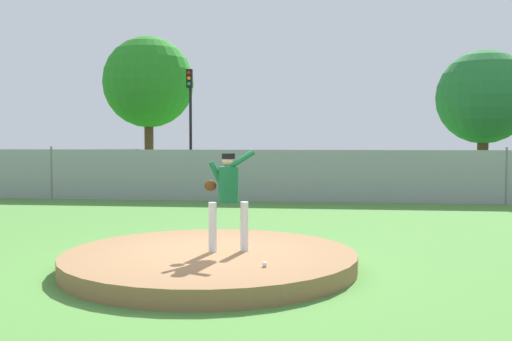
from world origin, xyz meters
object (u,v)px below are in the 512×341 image
(pitcher_youth, at_px, (228,191))
(parked_car_white, at_px, (289,171))
(traffic_light_near, at_px, (190,106))
(parked_car_charcoal, at_px, (228,170))
(parked_car_red, at_px, (111,170))
(baseball, at_px, (265,264))

(pitcher_youth, relative_size, parked_car_white, 0.38)
(traffic_light_near, bearing_deg, parked_car_charcoal, -56.92)
(pitcher_youth, relative_size, parked_car_charcoal, 0.37)
(parked_car_red, relative_size, traffic_light_near, 0.77)
(pitcher_youth, bearing_deg, parked_car_white, 89.43)
(parked_car_charcoal, height_order, parked_car_white, parked_car_charcoal)
(parked_car_charcoal, bearing_deg, parked_car_red, -177.44)
(baseball, distance_m, parked_car_red, 17.73)
(parked_car_red, bearing_deg, baseball, -62.43)
(pitcher_youth, xyz_separation_m, parked_car_red, (-7.51, 14.67, -0.46))
(parked_car_charcoal, height_order, parked_car_red, parked_car_red)
(parked_car_charcoal, bearing_deg, traffic_light_near, 123.08)
(parked_car_white, distance_m, parked_car_red, 7.66)
(pitcher_youth, xyz_separation_m, traffic_light_near, (-4.98, 18.77, 2.48))
(pitcher_youth, distance_m, parked_car_white, 14.65)
(pitcher_youth, xyz_separation_m, baseball, (0.69, -1.04, -0.93))
(parked_car_charcoal, distance_m, parked_car_white, 2.62)
(pitcher_youth, xyz_separation_m, parked_car_charcoal, (-2.46, 14.90, -0.46))
(baseball, relative_size, parked_car_charcoal, 0.02)
(baseball, xyz_separation_m, parked_car_white, (-0.55, 15.68, 0.45))
(baseball, height_order, parked_car_red, parked_car_red)
(pitcher_youth, height_order, traffic_light_near, traffic_light_near)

